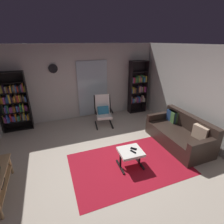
{
  "coord_description": "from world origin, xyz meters",
  "views": [
    {
      "loc": [
        -1.12,
        -3.04,
        2.69
      ],
      "look_at": [
        0.37,
        0.86,
        0.91
      ],
      "focal_mm": 27.15,
      "sensor_mm": 36.0,
      "label": 1
    }
  ],
  "objects_px": {
    "ottoman": "(130,153)",
    "wall_clock": "(53,69)",
    "leather_sofa": "(179,134)",
    "bookshelf_near_tv": "(14,103)",
    "bookshelf_near_sofa": "(137,88)",
    "cell_phone": "(134,149)",
    "tv_remote": "(133,152)",
    "lounge_armchair": "(103,110)"
  },
  "relations": [
    {
      "from": "bookshelf_near_tv",
      "to": "cell_phone",
      "type": "relative_size",
      "value": 13.27
    },
    {
      "from": "wall_clock",
      "to": "bookshelf_near_tv",
      "type": "bearing_deg",
      "value": -171.37
    },
    {
      "from": "lounge_armchair",
      "to": "tv_remote",
      "type": "height_order",
      "value": "lounge_armchair"
    },
    {
      "from": "bookshelf_near_tv",
      "to": "wall_clock",
      "type": "height_order",
      "value": "wall_clock"
    },
    {
      "from": "tv_remote",
      "to": "lounge_armchair",
      "type": "bearing_deg",
      "value": 63.42
    },
    {
      "from": "bookshelf_near_tv",
      "to": "leather_sofa",
      "type": "distance_m",
      "value": 5.02
    },
    {
      "from": "leather_sofa",
      "to": "ottoman",
      "type": "xyz_separation_m",
      "value": [
        -1.7,
        -0.36,
        0.05
      ]
    },
    {
      "from": "leather_sofa",
      "to": "tv_remote",
      "type": "distance_m",
      "value": 1.73
    },
    {
      "from": "bookshelf_near_tv",
      "to": "cell_phone",
      "type": "height_order",
      "value": "bookshelf_near_tv"
    },
    {
      "from": "ottoman",
      "to": "cell_phone",
      "type": "xyz_separation_m",
      "value": [
        0.09,
        0.03,
        0.08
      ]
    },
    {
      "from": "ottoman",
      "to": "bookshelf_near_sofa",
      "type": "bearing_deg",
      "value": 59.25
    },
    {
      "from": "bookshelf_near_tv",
      "to": "ottoman",
      "type": "bearing_deg",
      "value": -48.02
    },
    {
      "from": "bookshelf_near_tv",
      "to": "ottoman",
      "type": "xyz_separation_m",
      "value": [
        2.6,
        -2.88,
        -0.56
      ]
    },
    {
      "from": "leather_sofa",
      "to": "ottoman",
      "type": "distance_m",
      "value": 1.74
    },
    {
      "from": "bookshelf_near_tv",
      "to": "lounge_armchair",
      "type": "xyz_separation_m",
      "value": [
        2.68,
        -0.64,
        -0.37
      ]
    },
    {
      "from": "bookshelf_near_sofa",
      "to": "wall_clock",
      "type": "bearing_deg",
      "value": 176.08
    },
    {
      "from": "bookshelf_near_sofa",
      "to": "tv_remote",
      "type": "distance_m",
      "value": 3.43
    },
    {
      "from": "tv_remote",
      "to": "leather_sofa",
      "type": "bearing_deg",
      "value": -10.79
    },
    {
      "from": "bookshelf_near_sofa",
      "to": "lounge_armchair",
      "type": "height_order",
      "value": "bookshelf_near_sofa"
    },
    {
      "from": "bookshelf_near_sofa",
      "to": "cell_phone",
      "type": "distance_m",
      "value": 3.32
    },
    {
      "from": "bookshelf_near_sofa",
      "to": "cell_phone",
      "type": "xyz_separation_m",
      "value": [
        -1.62,
        -2.84,
        -0.55
      ]
    },
    {
      "from": "cell_phone",
      "to": "leather_sofa",
      "type": "bearing_deg",
      "value": -33.62
    },
    {
      "from": "bookshelf_near_tv",
      "to": "bookshelf_near_sofa",
      "type": "height_order",
      "value": "bookshelf_near_sofa"
    },
    {
      "from": "ottoman",
      "to": "tv_remote",
      "type": "bearing_deg",
      "value": -66.97
    },
    {
      "from": "tv_remote",
      "to": "cell_phone",
      "type": "height_order",
      "value": "tv_remote"
    },
    {
      "from": "leather_sofa",
      "to": "bookshelf_near_tv",
      "type": "bearing_deg",
      "value": 149.57
    },
    {
      "from": "bookshelf_near_sofa",
      "to": "cell_phone",
      "type": "height_order",
      "value": "bookshelf_near_sofa"
    },
    {
      "from": "bookshelf_near_tv",
      "to": "wall_clock",
      "type": "relative_size",
      "value": 6.4
    },
    {
      "from": "bookshelf_near_sofa",
      "to": "bookshelf_near_tv",
      "type": "bearing_deg",
      "value": 179.86
    },
    {
      "from": "lounge_armchair",
      "to": "tv_remote",
      "type": "bearing_deg",
      "value": -91.48
    },
    {
      "from": "bookshelf_near_sofa",
      "to": "wall_clock",
      "type": "xyz_separation_m",
      "value": [
        -3.01,
        0.21,
        0.88
      ]
    },
    {
      "from": "ottoman",
      "to": "wall_clock",
      "type": "xyz_separation_m",
      "value": [
        -1.3,
        3.08,
        1.51
      ]
    },
    {
      "from": "bookshelf_near_sofa",
      "to": "ottoman",
      "type": "height_order",
      "value": "bookshelf_near_sofa"
    },
    {
      "from": "bookshelf_near_tv",
      "to": "tv_remote",
      "type": "height_order",
      "value": "bookshelf_near_tv"
    },
    {
      "from": "wall_clock",
      "to": "lounge_armchair",
      "type": "bearing_deg",
      "value": -31.08
    },
    {
      "from": "bookshelf_near_tv",
      "to": "cell_phone",
      "type": "xyz_separation_m",
      "value": [
        2.69,
        -2.85,
        -0.49
      ]
    },
    {
      "from": "lounge_armchair",
      "to": "wall_clock",
      "type": "xyz_separation_m",
      "value": [
        -1.39,
        0.84,
        1.32
      ]
    },
    {
      "from": "bookshelf_near_sofa",
      "to": "tv_remote",
      "type": "relative_size",
      "value": 13.94
    },
    {
      "from": "tv_remote",
      "to": "wall_clock",
      "type": "height_order",
      "value": "wall_clock"
    },
    {
      "from": "leather_sofa",
      "to": "lounge_armchair",
      "type": "distance_m",
      "value": 2.49
    },
    {
      "from": "bookshelf_near_tv",
      "to": "bookshelf_near_sofa",
      "type": "relative_size",
      "value": 0.93
    },
    {
      "from": "bookshelf_near_sofa",
      "to": "leather_sofa",
      "type": "relative_size",
      "value": 1.1
    }
  ]
}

